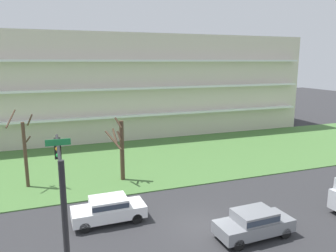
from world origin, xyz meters
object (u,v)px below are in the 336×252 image
object	(u,v)px
tree_left	(121,148)
traffic_signal_mast	(63,208)
tree_far_left	(25,151)
sedan_gray_center_right	(254,222)
sedan_white_near_left	(109,209)

from	to	relation	value
tree_left	traffic_signal_mast	xyz separation A→B (m)	(-4.97, -14.06, 1.94)
tree_far_left	tree_left	size ratio (longest dim) A/B	1.14
traffic_signal_mast	tree_far_left	bearing A→B (deg)	98.35
tree_left	sedan_gray_center_right	xyz separation A→B (m)	(5.06, -11.15, -1.88)
sedan_gray_center_right	tree_left	bearing A→B (deg)	112.28
tree_left	sedan_gray_center_right	distance (m)	12.39
tree_left	sedan_white_near_left	bearing A→B (deg)	-108.48
tree_far_left	traffic_signal_mast	xyz separation A→B (m)	(2.22, -15.14, 1.75)
tree_far_left	tree_left	distance (m)	7.27
tree_far_left	sedan_white_near_left	bearing A→B (deg)	-57.28
tree_far_left	traffic_signal_mast	world-z (taller)	traffic_signal_mast
tree_far_left	sedan_white_near_left	size ratio (longest dim) A/B	1.36
sedan_white_near_left	traffic_signal_mast	world-z (taller)	traffic_signal_mast
tree_far_left	traffic_signal_mast	bearing A→B (deg)	-81.65
sedan_white_near_left	tree_far_left	bearing A→B (deg)	-58.10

